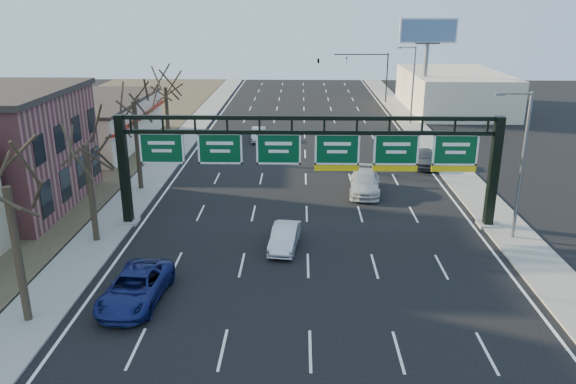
{
  "coord_description": "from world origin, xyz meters",
  "views": [
    {
      "loc": [
        -0.48,
        -26.04,
        13.8
      ],
      "look_at": [
        -1.18,
        5.18,
        3.2
      ],
      "focal_mm": 35.0,
      "sensor_mm": 36.0,
      "label": 1
    }
  ],
  "objects_px": {
    "sign_gantry": "(310,156)",
    "car_blue_suv": "(135,287)",
    "car_silver_sedan": "(285,237)",
    "car_white_wagon": "(365,183)"
  },
  "relations": [
    {
      "from": "car_blue_suv",
      "to": "car_silver_sedan",
      "type": "bearing_deg",
      "value": 46.96
    },
    {
      "from": "car_silver_sedan",
      "to": "car_white_wagon",
      "type": "distance_m",
      "value": 11.84
    },
    {
      "from": "sign_gantry",
      "to": "car_blue_suv",
      "type": "relative_size",
      "value": 4.48
    },
    {
      "from": "car_blue_suv",
      "to": "car_white_wagon",
      "type": "distance_m",
      "value": 21.09
    },
    {
      "from": "sign_gantry",
      "to": "car_silver_sedan",
      "type": "distance_m",
      "value": 5.61
    },
    {
      "from": "sign_gantry",
      "to": "car_blue_suv",
      "type": "height_order",
      "value": "sign_gantry"
    },
    {
      "from": "car_blue_suv",
      "to": "car_white_wagon",
      "type": "height_order",
      "value": "car_white_wagon"
    },
    {
      "from": "car_blue_suv",
      "to": "car_silver_sedan",
      "type": "height_order",
      "value": "car_blue_suv"
    },
    {
      "from": "sign_gantry",
      "to": "car_white_wagon",
      "type": "xyz_separation_m",
      "value": [
        4.3,
        6.62,
        -3.83
      ]
    },
    {
      "from": "car_blue_suv",
      "to": "car_white_wagon",
      "type": "relative_size",
      "value": 1.0
    }
  ]
}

